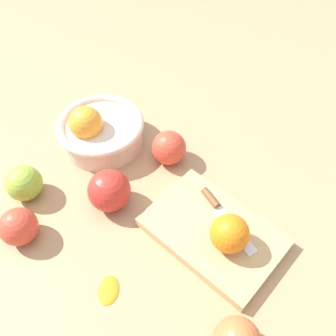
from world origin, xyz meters
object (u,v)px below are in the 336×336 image
Objects in this scene: bowl at (99,130)px; cutting_board at (213,232)px; apple_front_left_2 at (109,191)px; apple_front_left_3 at (18,227)px; apple_back_left at (169,148)px; orange_on_board at (229,235)px; apple_front_left at (24,183)px; knife at (220,211)px.

bowl reaches higher than cutting_board.
cutting_board is at bearing 13.50° from apple_front_left_2.
apple_front_left_2 is at bearing 59.41° from apple_front_left_3.
bowl is 0.16m from apple_back_left.
orange_on_board is 0.24m from apple_front_left_2.
orange_on_board is (0.03, -0.01, 0.04)m from cutting_board.
cutting_board is 3.40× the size of apple_front_left.
apple_back_left is 0.30m from apple_front_left.
orange_on_board reaches higher than apple_front_left_3.
apple_back_left is 0.33m from apple_front_left_3.
apple_back_left reaches higher than cutting_board.
apple_front_left_2 is at bearing -155.94° from knife.
apple_front_left_3 is (0.07, -0.07, -0.00)m from apple_front_left.
apple_front_left is 0.87× the size of apple_front_left_2.
bowl is at bearing -164.55° from apple_back_left.
bowl is 1.30× the size of knife.
orange_on_board is at bearing 29.57° from apple_front_left_3.
apple_back_left is 0.16m from apple_front_left_2.
apple_front_left_2 reaches higher than apple_front_left.
knife is 2.01× the size of apple_back_left.
apple_front_left_3 is (-0.29, -0.20, 0.02)m from cutting_board.
orange_on_board is 0.82× the size of apple_front_left_2.
apple_front_left_3 is at bearing -111.19° from apple_back_left.
apple_back_left is at bearing 156.50° from knife.
orange_on_board is 0.07m from knife.
bowl reaches higher than apple_front_left.
apple_front_left_2 is at bearing -101.11° from apple_back_left.
apple_back_left is 1.02× the size of apple_front_left.
orange_on_board is at bearing -22.34° from cutting_board.
cutting_board is at bearing 19.33° from apple_front_left.
apple_back_left is at bearing 15.45° from bowl.
apple_front_left_2 reaches higher than knife.
apple_front_left is at bearing 132.03° from apple_front_left_3.
cutting_board is 3.57× the size of orange_on_board.
cutting_board is 3.33× the size of apple_back_left.
apple_front_left_2 is (-0.24, -0.03, -0.01)m from orange_on_board.
orange_on_board is 0.95× the size of apple_front_left.
apple_front_left_2 is at bearing -42.93° from bowl.
orange_on_board is at bearing -12.60° from bowl.
apple_back_left is at bearing 78.89° from apple_front_left_2.
apple_back_left is (-0.20, 0.12, -0.02)m from orange_on_board.
apple_front_left_3 is (-0.28, -0.24, 0.01)m from knife.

